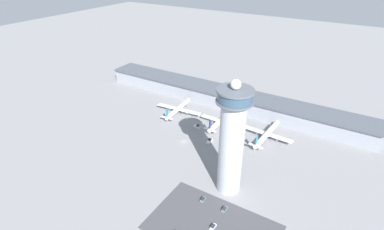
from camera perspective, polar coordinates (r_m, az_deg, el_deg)
name	(u,v)px	position (r m, az deg, el deg)	size (l,w,h in m)	color
ground_plane	(183,142)	(219.41, -1.63, -5.15)	(1000.00, 1000.00, 0.00)	gray
terminal_building	(226,98)	(269.41, 6.45, 3.31)	(244.70, 25.00, 14.55)	#9399A3
control_tower	(232,139)	(161.59, 7.57, -4.57)	(19.21, 19.21, 68.50)	#ADB2BC
parking_lot_surface	(212,227)	(161.79, 3.87, -20.50)	(64.00, 40.00, 0.01)	#424247
airplane_gate_alpha	(178,109)	(255.15, -2.66, 1.16)	(40.94, 38.10, 12.21)	white
airplane_gate_bravo	(221,121)	(238.60, 5.45, -1.13)	(35.02, 35.65, 12.24)	white
airplane_gate_charlie	(267,134)	(226.86, 14.12, -3.51)	(38.11, 41.35, 12.73)	silver
service_truck_catering	(230,141)	(220.27, 7.18, -4.94)	(2.87, 6.91, 2.79)	black
service_truck_fuel	(209,141)	(219.32, 3.35, -4.95)	(2.52, 6.37, 2.44)	black
service_truck_baggage	(197,127)	(235.88, 1.02, -2.22)	(6.00, 2.68, 2.74)	black
car_blue_compact	(203,199)	(173.80, 2.09, -15.76)	(2.02, 4.26, 1.58)	black
car_maroon_suv	(213,227)	(161.13, 4.03, -20.46)	(2.04, 4.48, 1.52)	black
car_white_wagon	(224,209)	(169.51, 6.19, -17.39)	(2.03, 4.50, 1.59)	black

